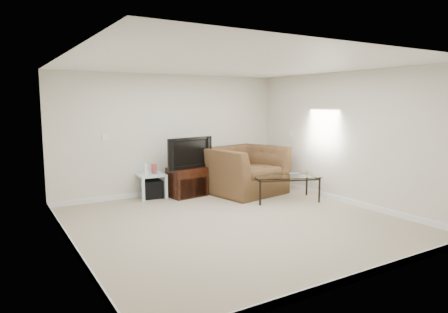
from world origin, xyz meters
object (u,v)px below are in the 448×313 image
recliner (245,162)px  subwoofer (152,189)px  tv_stand (187,182)px  television (187,152)px  side_table (151,186)px  coffee_table (285,188)px

recliner → subwoofer: bearing=150.8°
tv_stand → television: size_ratio=0.71×
television → subwoofer: 1.03m
tv_stand → side_table: size_ratio=1.38×
tv_stand → subwoofer: (-0.65, 0.25, -0.12)m
side_table → coffee_table: size_ratio=0.41×
side_table → coffee_table: bearing=-34.6°
tv_stand → recliner: 1.30m
side_table → recliner: (1.88, -0.59, 0.41)m
recliner → coffee_table: bearing=-81.7°
coffee_table → subwoofer: bearing=144.6°
television → coffee_table: (1.52, -1.26, -0.67)m
subwoofer → recliner: 2.01m
recliner → coffee_table: (0.32, -0.93, -0.41)m
television → recliner: size_ratio=0.67×
side_table → recliner: 2.02m
coffee_table → side_table: bearing=145.4°
tv_stand → subwoofer: size_ratio=2.01×
tv_stand → coffee_table: bearing=-48.1°
television → recliner: (1.20, -0.33, -0.25)m
coffee_table → television: bearing=140.2°
recliner → tv_stand: bearing=152.3°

